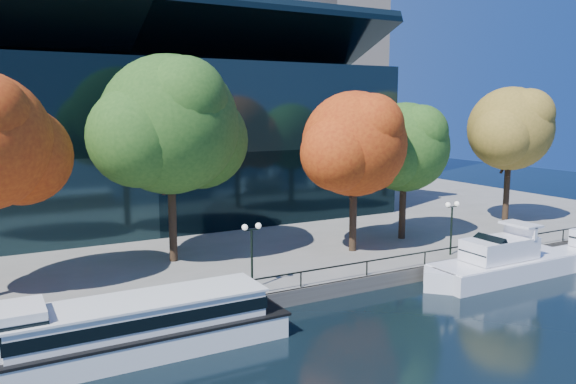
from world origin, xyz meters
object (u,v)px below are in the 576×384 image
tree_2 (173,128)px  tree_5 (512,131)px  tour_boat (121,329)px  lamp_1 (252,241)px  tree_3 (356,146)px  lamp_2 (452,216)px  tree_4 (406,149)px  cruiser_near (499,263)px

tree_2 → tree_5: 32.05m
tour_boat → lamp_1: size_ratio=4.29×
tree_3 → tree_5: tree_5 is taller
lamp_2 → tour_boat: bearing=-171.8°
lamp_1 → tree_3: bearing=22.5°
tree_4 → lamp_1: tree_4 is taller
cruiser_near → tree_2: size_ratio=0.90×
tree_2 → lamp_2: tree_2 is taller
tree_2 → cruiser_near: bearing=-31.6°
tree_4 → tree_5: (13.03, 0.40, 1.25)m
tree_2 → lamp_1: tree_2 is taller
cruiser_near → tour_boat: bearing=179.7°
tree_3 → lamp_2: 8.76m
lamp_2 → lamp_1: bearing=180.0°
tour_boat → tree_4: tree_4 is taller
tree_4 → lamp_1: bearing=-160.8°
tree_3 → lamp_1: bearing=-157.5°
cruiser_near → tree_3: bearing=128.3°
cruiser_near → lamp_2: (-0.94, 3.76, 2.80)m
lamp_1 → lamp_2: size_ratio=1.00×
cruiser_near → tree_4: bearing=93.0°
lamp_2 → tree_2: bearing=156.0°
tree_2 → lamp_1: (2.14, -8.23, -6.55)m
tree_3 → lamp_2: tree_3 is taller
tree_2 → tree_4: bearing=-7.2°
tree_4 → tour_boat: bearing=-159.6°
tour_boat → tree_5: 40.60m
tree_4 → lamp_2: bearing=-94.2°
cruiser_near → tree_5: bearing=38.6°
tour_boat → tree_4: size_ratio=1.52×
lamp_2 → tree_5: bearing=24.9°
tree_4 → lamp_2: tree_4 is taller
cruiser_near → tree_4: (-0.51, 9.60, 7.34)m
tour_boat → tree_2: bearing=61.2°
tour_boat → cruiser_near: (25.96, -0.15, -0.21)m
tour_boat → tree_5: (38.49, 9.85, 8.38)m
cruiser_near → lamp_2: 4.78m
tree_2 → tour_boat: bearing=-118.8°
tree_3 → tree_5: bearing=5.3°
cruiser_near → tree_2: bearing=148.4°
cruiser_near → tree_3: tree_3 is taller
lamp_1 → tree_4: bearing=19.2°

